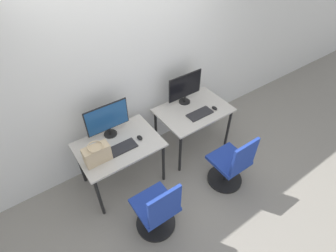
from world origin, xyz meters
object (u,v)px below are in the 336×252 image
monitor_right (185,87)px  office_chair_right (231,166)px  mouse_left (140,138)px  keyboard_right (200,114)px  keyboard_left (122,148)px  monitor_left (107,119)px  handbag (97,154)px  mouse_right (215,108)px  office_chair_left (157,211)px

monitor_right → office_chair_right: size_ratio=0.62×
mouse_left → keyboard_right: (0.93, -0.07, -0.01)m
keyboard_left → mouse_left: mouse_left is taller
monitor_left → keyboard_right: 1.27m
handbag → mouse_right: bearing=-1.8°
office_chair_left → monitor_right: size_ratio=1.61×
mouse_left → office_chair_left: 0.91m
mouse_left → keyboard_right: size_ratio=0.25×
mouse_right → keyboard_right: bearing=173.6°
monitor_right → handbag: monitor_right is taller
mouse_left → handbag: bearing=-176.0°
monitor_right → office_chair_right: monitor_right is taller
monitor_left → monitor_right: (1.19, -0.00, 0.00)m
mouse_left → mouse_right: 1.18m
office_chair_left → keyboard_left: bearing=90.2°
monitor_right → office_chair_right: (-0.04, -1.08, -0.61)m
mouse_left → office_chair_left: office_chair_left is taller
keyboard_left → monitor_right: (1.19, 0.31, 0.24)m
office_chair_right → monitor_right: bearing=87.9°
office_chair_left → keyboard_right: 1.44m
handbag → keyboard_left: bearing=3.0°
mouse_left → handbag: 0.58m
mouse_right → office_chair_right: 0.84m
handbag → monitor_right: bearing=12.2°
office_chair_right → handbag: 1.71m
monitor_left → mouse_left: bearing=-46.9°
mouse_left → keyboard_right: mouse_left is taller
keyboard_left → office_chair_right: (1.15, -0.77, -0.37)m
keyboard_left → office_chair_right: size_ratio=0.41×
monitor_left → office_chair_left: bearing=-89.8°
office_chair_left → handbag: 0.94m
monitor_left → office_chair_left: monitor_left is taller
monitor_left → handbag: (-0.30, -0.32, -0.14)m
handbag → office_chair_left: bearing=-67.6°
mouse_left → monitor_left: bearing=133.1°
monitor_left → handbag: monitor_left is taller
monitor_left → handbag: 0.47m
monitor_right → mouse_right: size_ratio=6.12×
monitor_right → office_chair_left: bearing=-138.0°
monitor_right → keyboard_right: (0.00, -0.35, -0.24)m
monitor_left → mouse_left: monitor_left is taller
office_chair_left → office_chair_right: size_ratio=1.00×
keyboard_right → office_chair_right: (-0.04, -0.73, -0.37)m
mouse_right → office_chair_right: size_ratio=0.10×
keyboard_left → office_chair_right: bearing=-33.7°
monitor_right → mouse_right: bearing=-56.8°
handbag → mouse_left: bearing=4.0°
keyboard_left → monitor_right: 1.26m
monitor_left → mouse_left: size_ratio=6.12×
mouse_left → mouse_right: bearing=-4.6°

